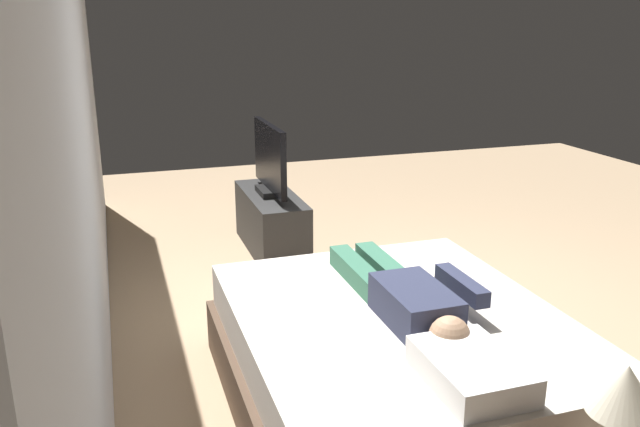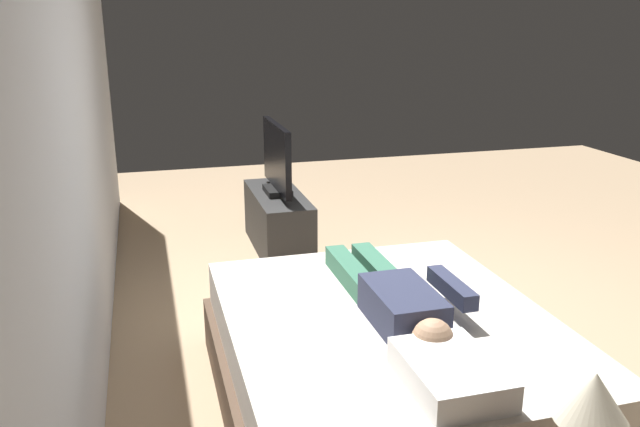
{
  "view_description": "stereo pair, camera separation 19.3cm",
  "coord_description": "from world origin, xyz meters",
  "px_view_note": "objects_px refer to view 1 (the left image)",
  "views": [
    {
      "loc": [
        -3.39,
        1.76,
        1.94
      ],
      "look_at": [
        0.46,
        0.5,
        0.69
      ],
      "focal_mm": 36.23,
      "sensor_mm": 36.0,
      "label": 1
    },
    {
      "loc": [
        -3.44,
        1.58,
        1.94
      ],
      "look_at": [
        0.46,
        0.5,
        0.69
      ],
      "focal_mm": 36.23,
      "sensor_mm": 36.0,
      "label": 2
    }
  ],
  "objects_px": {
    "bed": "(398,364)",
    "pillow": "(471,370)",
    "tv_stand": "(271,222)",
    "lamp": "(625,392)",
    "person": "(406,295)",
    "tv": "(270,161)",
    "remote": "(462,287)"
  },
  "relations": [
    {
      "from": "bed",
      "to": "pillow",
      "type": "height_order",
      "value": "pillow"
    },
    {
      "from": "tv",
      "to": "person",
      "type": "bearing_deg",
      "value": -178.43
    },
    {
      "from": "tv_stand",
      "to": "person",
      "type": "bearing_deg",
      "value": -178.43
    },
    {
      "from": "pillow",
      "to": "remote",
      "type": "height_order",
      "value": "pillow"
    },
    {
      "from": "pillow",
      "to": "lamp",
      "type": "height_order",
      "value": "lamp"
    },
    {
      "from": "bed",
      "to": "tv",
      "type": "relative_size",
      "value": 2.21
    },
    {
      "from": "pillow",
      "to": "remote",
      "type": "relative_size",
      "value": 3.2
    },
    {
      "from": "person",
      "to": "tv_stand",
      "type": "bearing_deg",
      "value": 1.57
    },
    {
      "from": "person",
      "to": "tv",
      "type": "xyz_separation_m",
      "value": [
        2.47,
        0.07,
        0.16
      ]
    },
    {
      "from": "remote",
      "to": "tv",
      "type": "distance_m",
      "value": 2.37
    },
    {
      "from": "tv",
      "to": "tv_stand",
      "type": "bearing_deg",
      "value": 0.0
    },
    {
      "from": "remote",
      "to": "tv",
      "type": "relative_size",
      "value": 0.17
    },
    {
      "from": "pillow",
      "to": "person",
      "type": "xyz_separation_m",
      "value": [
        0.68,
        -0.04,
        0.02
      ]
    },
    {
      "from": "bed",
      "to": "tv_stand",
      "type": "relative_size",
      "value": 1.77
    },
    {
      "from": "bed",
      "to": "pillow",
      "type": "distance_m",
      "value": 0.73
    },
    {
      "from": "bed",
      "to": "lamp",
      "type": "bearing_deg",
      "value": -173.82
    },
    {
      "from": "bed",
      "to": "lamp",
      "type": "xyz_separation_m",
      "value": [
        -1.27,
        -0.14,
        0.59
      ]
    },
    {
      "from": "tv_stand",
      "to": "lamp",
      "type": "distance_m",
      "value": 3.82
    },
    {
      "from": "lamp",
      "to": "bed",
      "type": "bearing_deg",
      "value": 6.18
    },
    {
      "from": "remote",
      "to": "tv",
      "type": "xyz_separation_m",
      "value": [
        2.31,
        0.47,
        0.24
      ]
    },
    {
      "from": "person",
      "to": "remote",
      "type": "distance_m",
      "value": 0.44
    },
    {
      "from": "tv",
      "to": "lamp",
      "type": "distance_m",
      "value": 3.77
    },
    {
      "from": "person",
      "to": "lamp",
      "type": "bearing_deg",
      "value": -175.79
    },
    {
      "from": "tv",
      "to": "lamp",
      "type": "height_order",
      "value": "tv"
    },
    {
      "from": "remote",
      "to": "lamp",
      "type": "xyz_separation_m",
      "value": [
        -1.45,
        0.31,
        0.3
      ]
    },
    {
      "from": "person",
      "to": "tv",
      "type": "relative_size",
      "value": 1.43
    },
    {
      "from": "remote",
      "to": "pillow",
      "type": "bearing_deg",
      "value": 151.76
    },
    {
      "from": "bed",
      "to": "lamp",
      "type": "relative_size",
      "value": 4.63
    },
    {
      "from": "bed",
      "to": "tv_stand",
      "type": "height_order",
      "value": "bed"
    },
    {
      "from": "bed",
      "to": "person",
      "type": "xyz_separation_m",
      "value": [
        0.03,
        -0.04,
        0.36
      ]
    },
    {
      "from": "bed",
      "to": "remote",
      "type": "bearing_deg",
      "value": -68.06
    },
    {
      "from": "tv_stand",
      "to": "tv",
      "type": "distance_m",
      "value": 0.53
    }
  ]
}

